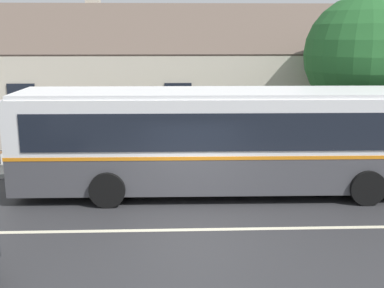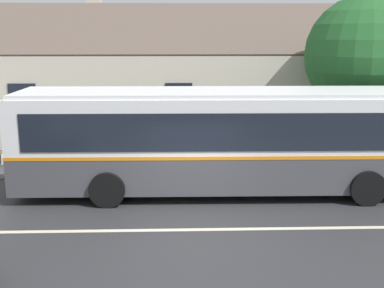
# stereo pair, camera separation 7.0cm
# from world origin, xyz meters

# --- Properties ---
(ground_plane) EXTENTS (300.00, 300.00, 0.00)m
(ground_plane) POSITION_xyz_m (0.00, 0.00, 0.00)
(ground_plane) COLOR #2D2D30
(sidewalk_far) EXTENTS (60.00, 3.00, 0.15)m
(sidewalk_far) POSITION_xyz_m (0.00, 6.00, 0.07)
(sidewalk_far) COLOR #9E9E99
(sidewalk_far) RESTS_ON ground
(lane_divider_stripe) EXTENTS (60.00, 0.16, 0.01)m
(lane_divider_stripe) POSITION_xyz_m (0.00, 0.00, 0.00)
(lane_divider_stripe) COLOR beige
(lane_divider_stripe) RESTS_ON ground
(community_building) EXTENTS (27.66, 10.48, 7.20)m
(community_building) POSITION_xyz_m (2.83, 13.75, 2.05)
(community_building) COLOR beige
(community_building) RESTS_ON ground
(transit_bus) EXTENTS (12.50, 2.88, 3.09)m
(transit_bus) POSITION_xyz_m (1.09, 2.90, 1.67)
(transit_bus) COLOR #47474C
(transit_bus) RESTS_ON ground
(bench_down_street) EXTENTS (1.78, 0.51, 0.94)m
(bench_down_street) POSITION_xyz_m (-3.81, 6.01, 0.57)
(bench_down_street) COLOR brown
(bench_down_street) RESTS_ON sidewalk_far
(street_tree_primary) EXTENTS (4.39, 4.39, 6.13)m
(street_tree_primary) POSITION_xyz_m (6.46, 6.71, 3.83)
(street_tree_primary) COLOR #4C3828
(street_tree_primary) RESTS_ON ground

